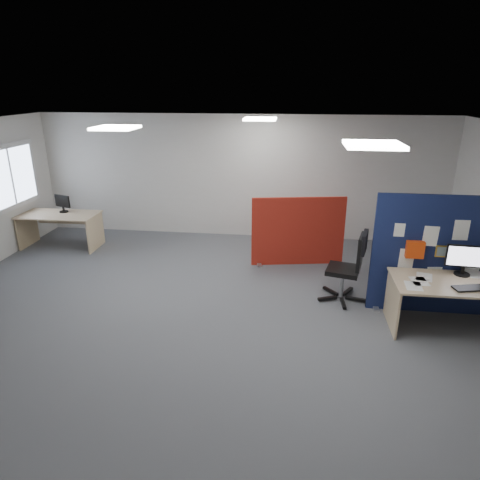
# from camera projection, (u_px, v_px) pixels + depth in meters

# --- Properties ---
(floor) EXTENTS (9.00, 9.00, 0.00)m
(floor) POSITION_uv_depth(u_px,v_px,m) (212.00, 308.00, 6.65)
(floor) COLOR #55585E
(floor) RESTS_ON ground
(ceiling) EXTENTS (9.00, 7.00, 0.02)m
(ceiling) POSITION_uv_depth(u_px,v_px,m) (208.00, 130.00, 5.73)
(ceiling) COLOR white
(ceiling) RESTS_ON wall_back
(wall_back) EXTENTS (9.00, 0.02, 2.70)m
(wall_back) POSITION_uv_depth(u_px,v_px,m) (240.00, 177.00, 9.45)
(wall_back) COLOR silver
(wall_back) RESTS_ON floor
(wall_front) EXTENTS (9.00, 0.02, 2.70)m
(wall_front) POSITION_uv_depth(u_px,v_px,m) (113.00, 384.00, 2.92)
(wall_front) COLOR silver
(wall_front) RESTS_ON floor
(window) EXTENTS (0.06, 1.70, 1.30)m
(window) POSITION_uv_depth(u_px,v_px,m) (10.00, 177.00, 8.50)
(window) COLOR white
(window) RESTS_ON wall_left
(ceiling_lights) EXTENTS (4.10, 4.10, 0.04)m
(ceiling_lights) POSITION_uv_depth(u_px,v_px,m) (239.00, 128.00, 6.32)
(ceiling_lights) COLOR white
(ceiling_lights) RESTS_ON ceiling
(navy_divider) EXTENTS (2.22, 0.30, 1.83)m
(navy_divider) POSITION_uv_depth(u_px,v_px,m) (448.00, 256.00, 6.25)
(navy_divider) COLOR #10113E
(navy_divider) RESTS_ON floor
(main_desk) EXTENTS (1.95, 0.87, 0.73)m
(main_desk) POSITION_uv_depth(u_px,v_px,m) (464.00, 292.00, 5.92)
(main_desk) COLOR #D4B988
(main_desk) RESTS_ON floor
(monitor_main) EXTENTS (0.51, 0.21, 0.45)m
(monitor_main) POSITION_uv_depth(u_px,v_px,m) (465.00, 259.00, 6.00)
(monitor_main) COLOR black
(monitor_main) RESTS_ON main_desk
(keyboard) EXTENTS (0.48, 0.28, 0.02)m
(keyboard) POSITION_uv_depth(u_px,v_px,m) (471.00, 288.00, 5.65)
(keyboard) COLOR black
(keyboard) RESTS_ON main_desk
(red_divider) EXTENTS (1.75, 0.37, 1.33)m
(red_divider) POSITION_uv_depth(u_px,v_px,m) (298.00, 232.00, 8.09)
(red_divider) COLOR #A61515
(red_divider) RESTS_ON floor
(second_desk) EXTENTS (1.60, 0.80, 0.73)m
(second_desk) POSITION_uv_depth(u_px,v_px,m) (61.00, 222.00, 9.04)
(second_desk) COLOR #D4B988
(second_desk) RESTS_ON floor
(monitor_second) EXTENTS (0.39, 0.18, 0.37)m
(monitor_second) POSITION_uv_depth(u_px,v_px,m) (63.00, 203.00, 9.01)
(monitor_second) COLOR black
(monitor_second) RESTS_ON second_desk
(office_chair) EXTENTS (0.77, 0.75, 1.16)m
(office_chair) POSITION_uv_depth(u_px,v_px,m) (352.00, 263.00, 6.68)
(office_chair) COLOR black
(office_chair) RESTS_ON floor
(desk_papers) EXTENTS (1.46, 0.86, 0.00)m
(desk_papers) POSITION_uv_depth(u_px,v_px,m) (448.00, 282.00, 5.86)
(desk_papers) COLOR white
(desk_papers) RESTS_ON main_desk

